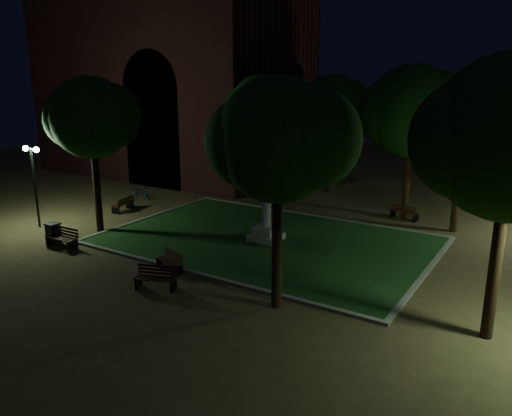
{
  "coord_description": "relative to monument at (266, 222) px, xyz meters",
  "views": [
    {
      "loc": [
        11.82,
        -17.64,
        7.82
      ],
      "look_at": [
        0.05,
        1.0,
        1.9
      ],
      "focal_mm": 35.0,
      "sensor_mm": 36.0,
      "label": 1
    }
  ],
  "objects": [
    {
      "name": "bench_west_near",
      "position": [
        -7.59,
        -5.8,
        -0.52
      ],
      "size": [
        1.71,
        0.63,
        0.93
      ],
      "rotation": [
        0.0,
        0.0,
        0.02
      ],
      "color": "black",
      "rests_on": "ground"
    },
    {
      "name": "lawn",
      "position": [
        0.0,
        0.0,
        -0.92
      ],
      "size": [
        15.0,
        10.0,
        0.08
      ],
      "primitive_type": "cube",
      "color": "#1D4419",
      "rests_on": "ground"
    },
    {
      "name": "lawn_kerb",
      "position": [
        0.0,
        0.0,
        -0.9
      ],
      "size": [
        15.4,
        10.4,
        0.12
      ],
      "color": "slate",
      "rests_on": "ground"
    },
    {
      "name": "tree_se",
      "position": [
        4.02,
        -5.83,
        4.83
      ],
      "size": [
        5.01,
        4.09,
        7.85
      ],
      "color": "black",
      "rests_on": "ground"
    },
    {
      "name": "bench_far_side",
      "position": [
        4.55,
        7.3,
        -0.55
      ],
      "size": [
        1.66,
        0.86,
        0.87
      ],
      "rotation": [
        0.0,
        0.0,
        2.94
      ],
      "color": "black",
      "rests_on": "ground"
    },
    {
      "name": "lamppost_nw",
      "position": [
        -10.04,
        7.59,
        1.94
      ],
      "size": [
        1.18,
        0.28,
        4.09
      ],
      "color": "black",
      "rests_on": "ground"
    },
    {
      "name": "bicycle",
      "position": [
        -11.23,
        2.92,
        -0.53
      ],
      "size": [
        1.62,
        0.59,
        0.85
      ],
      "primitive_type": "imported",
      "rotation": [
        0.0,
        0.0,
        1.59
      ],
      "color": "black",
      "rests_on": "ground"
    },
    {
      "name": "tree_far_north",
      "position": [
        -1.71,
        11.34,
        4.85
      ],
      "size": [
        5.06,
        4.13,
        7.88
      ],
      "color": "black",
      "rests_on": "ground"
    },
    {
      "name": "trash_bin",
      "position": [
        -8.48,
        -5.63,
        -0.46
      ],
      "size": [
        0.59,
        0.59,
        0.98
      ],
      "color": "black",
      "rests_on": "ground"
    },
    {
      "name": "tree_north_wl",
      "position": [
        -4.42,
        7.04,
        4.81
      ],
      "size": [
        5.2,
        4.25,
        7.9
      ],
      "color": "black",
      "rests_on": "ground"
    },
    {
      "name": "tree_ne",
      "position": [
        7.42,
        6.5,
        4.15
      ],
      "size": [
        5.33,
        4.35,
        7.28
      ],
      "color": "black",
      "rests_on": "ground"
    },
    {
      "name": "building_main",
      "position": [
        -15.86,
        11.79,
        6.42
      ],
      "size": [
        20.0,
        12.0,
        15.0
      ],
      "color": "#4B1E1D",
      "rests_on": "ground"
    },
    {
      "name": "lamppost_sw",
      "position": [
        -11.37,
        -4.4,
        2.06
      ],
      "size": [
        1.18,
        0.28,
        4.29
      ],
      "color": "black",
      "rests_on": "ground"
    },
    {
      "name": "monument",
      "position": [
        0.0,
        0.0,
        0.0
      ],
      "size": [
        1.4,
        1.4,
        3.2
      ],
      "color": "#A9A29C",
      "rests_on": "lawn"
    },
    {
      "name": "bench_left_side",
      "position": [
        -9.94,
        0.2,
        -0.55
      ],
      "size": [
        0.8,
        1.63,
        0.86
      ],
      "rotation": [
        0.0,
        0.0,
        -1.4
      ],
      "color": "black",
      "rests_on": "ground"
    },
    {
      "name": "ground",
      "position": [
        0.0,
        -2.0,
        -0.96
      ],
      "size": [
        80.0,
        80.0,
        0.0
      ],
      "primitive_type": "plane",
      "color": "#4F3F25"
    },
    {
      "name": "tree_west",
      "position": [
        -8.01,
        -3.16,
        4.81
      ],
      "size": [
        4.94,
        4.03,
        7.8
      ],
      "color": "black",
      "rests_on": "ground"
    },
    {
      "name": "bench_near_left",
      "position": [
        -1.42,
        -5.27,
        -0.58
      ],
      "size": [
        1.53,
        0.94,
        0.79
      ],
      "rotation": [
        0.0,
        0.0,
        -0.33
      ],
      "color": "black",
      "rests_on": "ground"
    },
    {
      "name": "bench_near_right",
      "position": [
        -0.62,
        -6.95,
        -0.54
      ],
      "size": [
        1.69,
        1.08,
        0.88
      ],
      "rotation": [
        0.0,
        0.0,
        0.35
      ],
      "color": "black",
      "rests_on": "ground"
    },
    {
      "name": "tree_north_er",
      "position": [
        4.61,
        7.47,
        4.97
      ],
      "size": [
        6.05,
        4.94,
        8.4
      ],
      "color": "black",
      "rests_on": "ground"
    }
  ]
}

